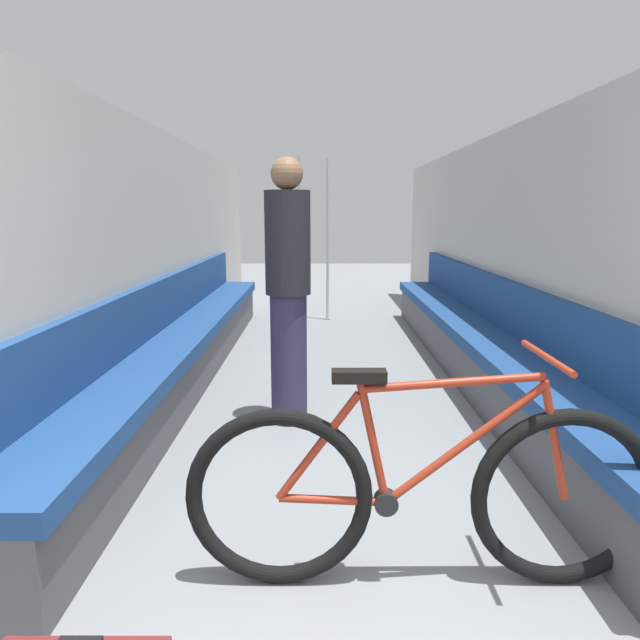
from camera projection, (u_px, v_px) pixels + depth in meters
The scene contains 8 objects.
wall_left at pixel (143, 260), 4.45m from camera, with size 0.10×10.51×2.11m, color beige.
wall_right at pixel (527, 260), 4.44m from camera, with size 0.10×10.51×2.11m, color beige.
bench_seat_row_left at pixel (188, 346), 4.84m from camera, with size 0.46×6.06×0.88m.
bench_seat_row_right at pixel (481, 346), 4.83m from camera, with size 0.46×6.06×0.88m.
bicycle at pixel (423, 494), 2.16m from camera, with size 1.80×0.46×0.92m.
grab_pole_near at pixel (302, 245), 7.06m from camera, with size 0.08×0.08×2.09m.
grab_pole_far at pixel (330, 243), 7.44m from camera, with size 0.08×0.08×2.09m.
passenger_standing at pixel (290, 289), 3.78m from camera, with size 0.30×0.30×1.77m.
Camera 1 is at (-0.10, -0.80, 1.43)m, focal length 32.00 mm.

